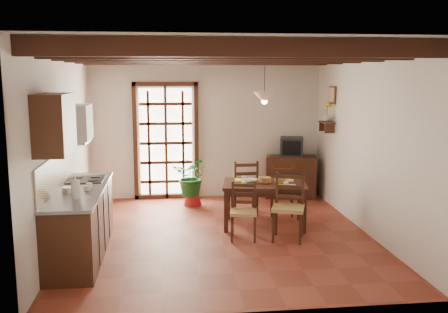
{
  "coord_description": "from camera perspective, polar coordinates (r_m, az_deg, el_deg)",
  "views": [
    {
      "loc": [
        -0.78,
        -7.24,
        2.41
      ],
      "look_at": [
        0.1,
        0.4,
        1.15
      ],
      "focal_mm": 40.0,
      "sensor_mm": 36.0,
      "label": 1
    }
  ],
  "objects": [
    {
      "name": "room_shell",
      "position": [
        7.31,
        -0.42,
        4.64
      ],
      "size": [
        4.52,
        5.02,
        2.81
      ],
      "color": "silver",
      "rests_on": "ground_plane"
    },
    {
      "name": "shelf_vase",
      "position": [
        9.34,
        11.7,
        4.45
      ],
      "size": [
        0.15,
        0.15,
        0.15
      ],
      "primitive_type": "imported",
      "color": "#B2BFB2",
      "rests_on": "wall_shelf"
    },
    {
      "name": "chair_far_left",
      "position": [
        8.72,
        2.34,
        -4.68
      ],
      "size": [
        0.45,
        0.43,
        0.97
      ],
      "rotation": [
        0.0,
        0.0,
        3.16
      ],
      "color": "tan",
      "rests_on": "ground_plane"
    },
    {
      "name": "framed_picture",
      "position": [
        9.34,
        12.27,
        6.89
      ],
      "size": [
        0.03,
        0.32,
        0.32
      ],
      "color": "brown",
      "rests_on": "room_shell"
    },
    {
      "name": "potted_plant",
      "position": [
        9.27,
        -3.66,
        -2.16
      ],
      "size": [
        2.15,
        2.01,
        1.91
      ],
      "primitive_type": "imported",
      "rotation": [
        0.0,
        0.0,
        -0.39
      ],
      "color": "#144C19",
      "rests_on": "ground_plane"
    },
    {
      "name": "chair_far_right",
      "position": [
        8.75,
        6.61,
        -4.86
      ],
      "size": [
        0.47,
        0.46,
        0.88
      ],
      "rotation": [
        0.0,
        0.0,
        2.96
      ],
      "color": "tan",
      "rests_on": "ground_plane"
    },
    {
      "name": "chair_near_right",
      "position": [
        7.46,
        7.33,
        -7.16
      ],
      "size": [
        0.57,
        0.55,
        0.98
      ],
      "rotation": [
        0.0,
        0.0,
        -0.34
      ],
      "color": "tan",
      "rests_on": "ground_plane"
    },
    {
      "name": "upper_cabinet",
      "position": [
        6.1,
        -18.81,
        3.53
      ],
      "size": [
        0.35,
        0.8,
        0.7
      ],
      "primitive_type": "cube",
      "color": "#341B10",
      "rests_on": "room_shell"
    },
    {
      "name": "plant_pot",
      "position": [
        9.37,
        -3.63,
        -4.91
      ],
      "size": [
        0.34,
        0.34,
        0.21
      ],
      "primitive_type": "cone",
      "color": "maroon",
      "rests_on": "ground_plane"
    },
    {
      "name": "table_setting",
      "position": [
        7.99,
        4.65,
        -3.11
      ],
      "size": [
        0.95,
        0.63,
        0.09
      ],
      "rotation": [
        0.0,
        0.0,
        -0.16
      ],
      "color": "yellow",
      "rests_on": "dining_table"
    },
    {
      "name": "chair_near_left",
      "position": [
        7.45,
        2.25,
        -7.46
      ],
      "size": [
        0.44,
        0.43,
        0.84
      ],
      "rotation": [
        0.0,
        0.0,
        -0.17
      ],
      "color": "tan",
      "rests_on": "ground_plane"
    },
    {
      "name": "fuse_box",
      "position": [
        10.01,
        6.64,
        5.47
      ],
      "size": [
        0.25,
        0.03,
        0.32
      ],
      "primitive_type": "cube",
      "color": "white",
      "rests_on": "room_shell"
    },
    {
      "name": "shelf_flowers",
      "position": [
        9.33,
        11.74,
        5.72
      ],
      "size": [
        0.14,
        0.14,
        0.36
      ],
      "color": "yellow",
      "rests_on": "shelf_vase"
    },
    {
      "name": "crt_tv",
      "position": [
        9.87,
        7.74,
        1.11
      ],
      "size": [
        0.52,
        0.5,
        0.38
      ],
      "rotation": [
        0.0,
        0.0,
        -0.25
      ],
      "color": "black",
      "rests_on": "sideboard"
    },
    {
      "name": "table_bowl",
      "position": [
        8.02,
        2.98,
        -2.75
      ],
      "size": [
        0.28,
        0.28,
        0.05
      ],
      "primitive_type": "imported",
      "rotation": [
        0.0,
        0.0,
        0.36
      ],
      "color": "white",
      "rests_on": "dining_table"
    },
    {
      "name": "pendant_lamp",
      "position": [
        7.91,
        4.64,
        6.87
      ],
      "size": [
        0.36,
        0.36,
        0.84
      ],
      "color": "black",
      "rests_on": "room_shell"
    },
    {
      "name": "range_hood",
      "position": [
        7.33,
        -16.55,
        3.63
      ],
      "size": [
        0.38,
        0.6,
        0.54
      ],
      "color": "white",
      "rests_on": "room_shell"
    },
    {
      "name": "kitchen_counter",
      "position": [
        7.02,
        -16.06,
        -7.1
      ],
      "size": [
        0.64,
        2.25,
        1.38
      ],
      "color": "#341B10",
      "rests_on": "ground_plane"
    },
    {
      "name": "french_door",
      "position": [
        9.76,
        -6.65,
        1.99
      ],
      "size": [
        1.26,
        0.11,
        2.32
      ],
      "color": "white",
      "rests_on": "ground_plane"
    },
    {
      "name": "wall_shelf",
      "position": [
        9.35,
        11.67,
        3.6
      ],
      "size": [
        0.2,
        0.42,
        0.2
      ],
      "color": "#341B10",
      "rests_on": "room_shell"
    },
    {
      "name": "dining_table",
      "position": [
        8.01,
        4.65,
        -3.66
      ],
      "size": [
        1.43,
        1.04,
        0.71
      ],
      "rotation": [
        0.0,
        0.0,
        -0.16
      ],
      "color": "#351911",
      "rests_on": "ground_plane"
    },
    {
      "name": "sideboard",
      "position": [
        9.98,
        7.66,
        -2.32
      ],
      "size": [
        1.05,
        0.65,
        0.83
      ],
      "primitive_type": "cube",
      "rotation": [
        0.0,
        0.0,
        -0.23
      ],
      "color": "#341B10",
      "rests_on": "ground_plane"
    },
    {
      "name": "ceiling_beams",
      "position": [
        7.29,
        -0.43,
        11.5
      ],
      "size": [
        4.5,
        4.34,
        0.2
      ],
      "color": "black",
      "rests_on": "room_shell"
    },
    {
      "name": "counter_items",
      "position": [
        6.98,
        -16.12,
        -3.06
      ],
      "size": [
        0.5,
        1.43,
        0.25
      ],
      "color": "black",
      "rests_on": "kitchen_counter"
    },
    {
      "name": "ground_plane",
      "position": [
        7.67,
        -0.4,
        -9.01
      ],
      "size": [
        5.0,
        5.0,
        0.0
      ],
      "primitive_type": "plane",
      "color": "brown"
    }
  ]
}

